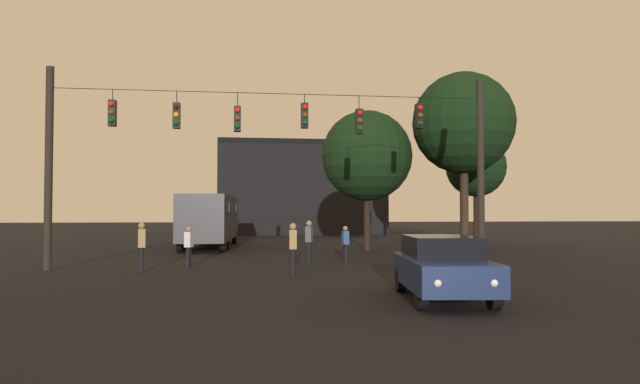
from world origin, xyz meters
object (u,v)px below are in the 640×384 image
pedestrian_near_bus (293,245)px  pedestrian_trailing (309,239)px  car_near_right (442,266)px  city_bus (211,216)px  pedestrian_crossing_left (189,244)px  tree_right_far (464,123)px  pedestrian_crossing_center (345,242)px  tree_left_silhouette (476,167)px  tree_behind_building (367,156)px  car_far_left (217,228)px  pedestrian_crossing_right (142,244)px

pedestrian_near_bus → pedestrian_trailing: 4.32m
pedestrian_trailing → car_near_right: bearing=-78.6°
city_bus → pedestrian_trailing: (4.56, -11.23, -0.88)m
pedestrian_crossing_left → tree_right_far: bearing=28.5°
pedestrian_crossing_center → pedestrian_trailing: size_ratio=0.87×
car_near_right → tree_left_silhouette: bearing=65.6°
pedestrian_trailing → tree_left_silhouette: bearing=42.9°
tree_behind_building → pedestrian_crossing_center: bearing=-109.0°
tree_left_silhouette → car_far_left: bearing=145.3°
car_near_right → car_far_left: (-6.69, 32.29, 0.00)m
city_bus → car_near_right: 22.51m
city_bus → tree_right_far: 15.34m
city_bus → car_near_right: (6.62, -21.48, -1.07)m
pedestrian_near_bus → tree_right_far: 15.72m
car_far_left → tree_behind_building: bearing=-60.0°
pedestrian_near_bus → car_near_right: bearing=-63.0°
city_bus → car_far_left: bearing=90.4°
car_near_right → pedestrian_crossing_left: bearing=126.8°
pedestrian_crossing_center → tree_behind_building: bearing=71.0°
pedestrian_crossing_right → pedestrian_near_bus: pedestrian_crossing_right is taller
pedestrian_crossing_left → pedestrian_near_bus: 4.76m
pedestrian_trailing → tree_behind_building: bearing=61.1°
pedestrian_crossing_right → city_bus: bearing=83.4°
pedestrian_crossing_right → tree_behind_building: 14.77m
pedestrian_crossing_left → pedestrian_trailing: size_ratio=0.89×
pedestrian_crossing_left → pedestrian_near_bus: (3.69, -3.00, 0.12)m
pedestrian_crossing_center → tree_right_far: bearing=39.3°
car_far_left → tree_left_silhouette: tree_left_silhouette is taller
tree_left_silhouette → tree_behind_building: size_ratio=0.89×
tree_left_silhouette → tree_right_far: size_ratio=0.70×
car_far_left → pedestrian_crossing_right: (-1.56, -24.78, 0.19)m
pedestrian_crossing_left → pedestrian_crossing_center: (6.24, 1.31, -0.02)m
pedestrian_crossing_center → pedestrian_trailing: bearing=-175.7°
pedestrian_trailing → city_bus: bearing=112.1°
pedestrian_crossing_right → pedestrian_trailing: bearing=23.9°
pedestrian_crossing_left → pedestrian_crossing_center: 6.37m
pedestrian_near_bus → tree_behind_building: (4.97, 11.37, 4.13)m
pedestrian_crossing_right → pedestrian_trailing: 6.77m
car_far_left → tree_behind_building: size_ratio=0.58×
car_near_right → pedestrian_crossing_center: bearing=93.0°
car_far_left → pedestrian_crossing_center: size_ratio=2.90×
car_far_left → pedestrian_near_bus: size_ratio=2.54×
pedestrian_crossing_right → tree_behind_building: size_ratio=0.23×
tree_right_far → tree_left_silhouette: bearing=60.6°
city_bus → pedestrian_trailing: size_ratio=6.40×
pedestrian_crossing_right → tree_right_far: 18.70m
car_far_left → pedestrian_trailing: pedestrian_trailing is taller
pedestrian_crossing_left → tree_behind_building: bearing=44.0°
tree_behind_building → tree_right_far: 5.49m
car_far_left → tree_behind_building: (8.58, -14.87, 4.32)m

